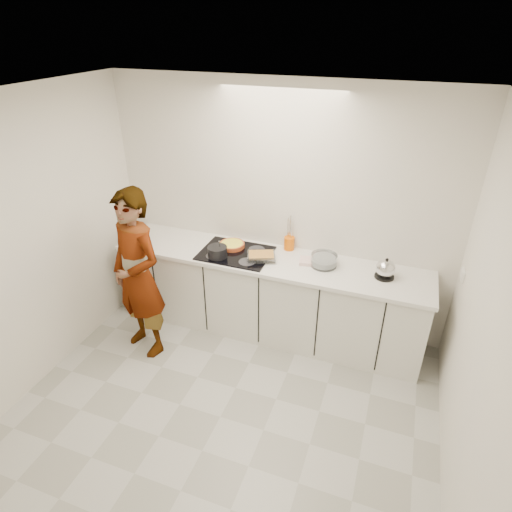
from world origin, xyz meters
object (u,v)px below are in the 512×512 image
(mixing_bowl, at_px, (324,261))
(kettle, at_px, (385,269))
(hob, at_px, (236,253))
(utensil_crock, at_px, (289,243))
(saucepan, at_px, (217,252))
(tart_dish, at_px, (232,245))
(cook, at_px, (138,276))
(baking_dish, at_px, (261,256))

(mixing_bowl, distance_m, kettle, 0.58)
(hob, xyz_separation_m, utensil_crock, (0.49, 0.29, 0.06))
(utensil_crock, bearing_deg, saucepan, -145.85)
(tart_dish, bearing_deg, saucepan, -102.94)
(kettle, relative_size, cook, 0.13)
(baking_dish, distance_m, mixing_bowl, 0.62)
(baking_dish, height_order, mixing_bowl, mixing_bowl)
(tart_dish, bearing_deg, cook, -130.80)
(tart_dish, distance_m, utensil_crock, 0.60)
(mixing_bowl, xyz_separation_m, kettle, (0.58, -0.02, 0.03))
(saucepan, xyz_separation_m, mixing_bowl, (1.05, 0.21, -0.01))
(tart_dish, bearing_deg, utensil_crock, 17.75)
(mixing_bowl, distance_m, utensil_crock, 0.47)
(utensil_crock, height_order, cook, cook)
(cook, bearing_deg, mixing_bowl, 44.05)
(saucepan, xyz_separation_m, baking_dish, (0.43, 0.11, -0.03))
(saucepan, relative_size, baking_dish, 0.61)
(hob, distance_m, baking_dish, 0.29)
(saucepan, relative_size, mixing_bowl, 0.67)
(tart_dish, distance_m, kettle, 1.57)
(baking_dish, distance_m, kettle, 1.20)
(kettle, distance_m, utensil_crock, 1.03)
(tart_dish, distance_m, cook, 1.02)
(kettle, bearing_deg, mixing_bowl, 177.91)
(hob, height_order, saucepan, saucepan)
(kettle, bearing_deg, baking_dish, -176.13)
(tart_dish, height_order, baking_dish, baking_dish)
(utensil_crock, distance_m, cook, 1.57)
(saucepan, relative_size, utensil_crock, 1.48)
(saucepan, height_order, kettle, kettle)
(tart_dish, relative_size, cook, 0.17)
(hob, height_order, kettle, kettle)
(kettle, bearing_deg, saucepan, -173.25)
(baking_dish, bearing_deg, saucepan, -165.47)
(hob, distance_m, tart_dish, 0.14)
(hob, bearing_deg, baking_dish, -5.97)
(kettle, distance_m, cook, 2.35)
(mixing_bowl, bearing_deg, saucepan, -168.44)
(baking_dish, bearing_deg, mixing_bowl, 9.44)
(cook, bearing_deg, saucepan, 60.80)
(hob, xyz_separation_m, tart_dish, (-0.08, 0.10, 0.03))
(tart_dish, relative_size, mixing_bowl, 1.00)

